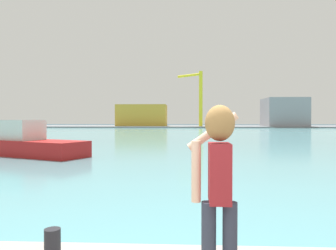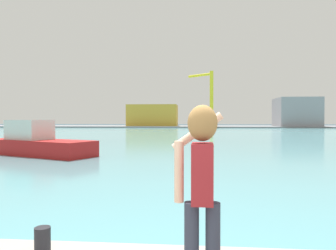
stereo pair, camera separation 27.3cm
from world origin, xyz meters
name	(u,v)px [view 1 (the left image)]	position (x,y,z in m)	size (l,w,h in m)	color
ground_plane	(182,133)	(0.00, 50.00, 0.00)	(220.00, 220.00, 0.00)	#334751
harbor_water	(183,132)	(0.00, 52.00, 0.01)	(140.00, 100.00, 0.02)	#599EA8
far_shore_dock	(183,127)	(0.00, 92.00, 0.20)	(140.00, 20.00, 0.39)	gray
person_photographer	(218,176)	(0.52, 0.98, 1.58)	(0.53, 0.55, 1.74)	#2D3342
harbor_bollard	(52,243)	(-1.34, 1.57, 0.68)	(0.19, 0.19, 0.33)	black
boat_moored	(28,143)	(-9.04, 16.14, 0.74)	(7.55, 5.00, 2.10)	#B21919
warehouse_left	(142,115)	(-12.11, 90.41, 3.51)	(14.46, 8.53, 6.24)	gold
warehouse_right	(284,112)	(28.77, 88.86, 4.36)	(11.05, 10.48, 7.93)	gray
port_crane	(198,94)	(4.27, 85.40, 9.40)	(7.00, 5.79, 15.23)	yellow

